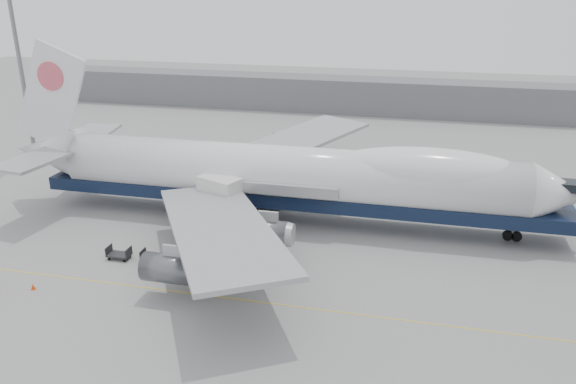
# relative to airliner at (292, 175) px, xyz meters

# --- Properties ---
(ground) EXTENTS (260.00, 260.00, 0.00)m
(ground) POSITION_rel_airliner_xyz_m (-0.64, -12.00, -5.62)
(ground) COLOR gray
(ground) RESTS_ON ground
(apron_line) EXTENTS (60.00, 0.15, 0.01)m
(apron_line) POSITION_rel_airliner_xyz_m (-0.64, -18.00, -5.62)
(apron_line) COLOR gold
(apron_line) RESTS_ON ground
(hangar) EXTENTS (110.00, 8.00, 7.00)m
(hangar) POSITION_rel_airliner_xyz_m (-10.64, 58.00, -2.12)
(hangar) COLOR slate
(hangar) RESTS_ON ground
(floodlight_mast) EXTENTS (2.40, 2.40, 25.43)m
(floodlight_mast) POSITION_rel_airliner_xyz_m (-42.64, 12.00, 8.64)
(floodlight_mast) COLOR slate
(floodlight_mast) RESTS_ON ground
(airliner) EXTENTS (67.00, 55.30, 19.98)m
(airliner) POSITION_rel_airliner_xyz_m (0.00, 0.00, 0.00)
(airliner) COLOR white
(airliner) RESTS_ON ground
(catering_truck) EXTENTS (5.60, 4.75, 6.11)m
(catering_truck) POSITION_rel_airliner_xyz_m (-7.28, -3.99, -2.18)
(catering_truck) COLOR #1A1D4E
(catering_truck) RESTS_ON ground
(traffic_cone) EXTENTS (0.40, 0.40, 0.59)m
(traffic_cone) POSITION_rel_airliner_xyz_m (-19.60, -20.56, -5.35)
(traffic_cone) COLOR #E53F0C
(traffic_cone) RESTS_ON ground
(dolly_0) EXTENTS (2.30, 1.35, 1.30)m
(dolly_0) POSITION_rel_airliner_xyz_m (-14.89, -13.36, -5.09)
(dolly_0) COLOR #2D2D30
(dolly_0) RESTS_ON ground
(dolly_1) EXTENTS (2.30, 1.35, 1.30)m
(dolly_1) POSITION_rel_airliner_xyz_m (-11.15, -13.36, -5.09)
(dolly_1) COLOR #2D2D30
(dolly_1) RESTS_ON ground
(dolly_2) EXTENTS (2.30, 1.35, 1.30)m
(dolly_2) POSITION_rel_airliner_xyz_m (-7.41, -13.36, -5.09)
(dolly_2) COLOR #2D2D30
(dolly_2) RESTS_ON ground
(dolly_3) EXTENTS (2.30, 1.35, 1.30)m
(dolly_3) POSITION_rel_airliner_xyz_m (-3.67, -13.36, -5.09)
(dolly_3) COLOR #2D2D30
(dolly_3) RESTS_ON ground
(dolly_4) EXTENTS (2.30, 1.35, 1.30)m
(dolly_4) POSITION_rel_airliner_xyz_m (0.08, -13.36, -5.09)
(dolly_4) COLOR #2D2D30
(dolly_4) RESTS_ON ground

